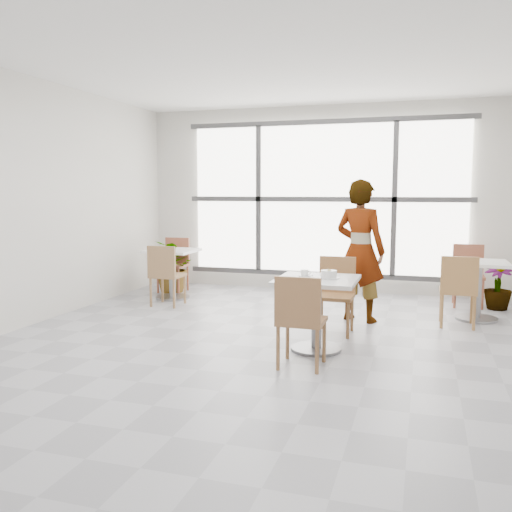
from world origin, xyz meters
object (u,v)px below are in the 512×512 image
(chair_far, at_px, (336,289))
(plant_left, at_px, (174,266))
(bg_chair_right_far, at_px, (468,271))
(bg_table_left, at_px, (172,267))
(person, at_px, (360,251))
(bg_table_right, at_px, (478,282))
(chair_near, at_px, (300,316))
(plant_right, at_px, (498,286))
(oatmeal_bowl, at_px, (329,274))
(bg_chair_left_near, at_px, (165,271))
(bg_chair_left_far, at_px, (175,261))
(bg_chair_right_near, at_px, (458,286))
(main_table, at_px, (317,300))
(coffee_cup, at_px, (305,273))

(chair_far, relative_size, plant_left, 1.03)
(bg_chair_right_far, bearing_deg, bg_table_left, -169.64)
(person, height_order, bg_table_right, person)
(chair_near, height_order, person, person)
(plant_right, bearing_deg, oatmeal_bowl, -125.65)
(chair_far, xyz_separation_m, bg_table_left, (-2.69, 1.28, -0.01))
(bg_table_right, xyz_separation_m, bg_chair_left_near, (-4.16, -0.43, 0.01))
(bg_chair_left_far, height_order, bg_chair_right_near, same)
(main_table, xyz_separation_m, chair_far, (0.07, 0.80, -0.02))
(bg_chair_left_far, xyz_separation_m, plant_left, (0.04, -0.13, -0.08))
(bg_chair_left_near, distance_m, bg_chair_right_near, 3.90)
(person, xyz_separation_m, plant_left, (-3.08, 1.08, -0.46))
(main_table, bearing_deg, bg_chair_left_near, 148.51)
(bg_table_right, distance_m, bg_chair_right_far, 0.92)
(bg_chair_left_near, height_order, bg_chair_right_far, same)
(main_table, xyz_separation_m, bg_chair_left_near, (-2.46, 1.51, -0.02))
(bg_table_right, distance_m, plant_left, 4.55)
(oatmeal_bowl, bearing_deg, plant_left, 139.55)
(main_table, height_order, plant_right, main_table)
(coffee_cup, distance_m, bg_chair_right_far, 3.30)
(bg_table_right, relative_size, bg_chair_left_far, 0.86)
(bg_chair_left_near, bearing_deg, bg_chair_right_near, 178.91)
(bg_table_left, distance_m, plant_left, 0.49)
(bg_chair_right_near, relative_size, plant_left, 1.03)
(bg_chair_right_near, relative_size, plant_right, 1.31)
(chair_far, distance_m, plant_right, 2.72)
(bg_chair_left_far, height_order, plant_right, bg_chair_left_far)
(main_table, bearing_deg, chair_near, -92.93)
(chair_near, distance_m, oatmeal_bowl, 0.73)
(bg_table_left, relative_size, bg_chair_left_near, 0.86)
(oatmeal_bowl, bearing_deg, person, 83.92)
(plant_right, bearing_deg, plant_left, -178.09)
(coffee_cup, relative_size, bg_table_right, 0.21)
(main_table, relative_size, bg_table_right, 1.07)
(bg_table_right, height_order, bg_chair_left_near, bg_chair_left_near)
(main_table, relative_size, plant_right, 1.21)
(coffee_cup, height_order, plant_right, coffee_cup)
(bg_chair_left_near, bearing_deg, bg_table_right, -174.14)
(main_table, bearing_deg, bg_chair_left_far, 137.11)
(bg_table_right, bearing_deg, bg_chair_right_near, -117.39)
(chair_near, bearing_deg, bg_table_right, -123.95)
(plant_left, bearing_deg, oatmeal_bowl, -40.45)
(chair_near, relative_size, bg_chair_right_near, 1.00)
(main_table, bearing_deg, plant_left, 138.14)
(main_table, height_order, oatmeal_bowl, oatmeal_bowl)
(oatmeal_bowl, bearing_deg, chair_far, 93.42)
(bg_table_right, xyz_separation_m, plant_right, (0.33, 0.75, -0.16))
(oatmeal_bowl, relative_size, bg_chair_left_far, 0.24)
(main_table, distance_m, bg_chair_right_near, 2.03)
(bg_table_left, bearing_deg, bg_chair_right_far, 10.36)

